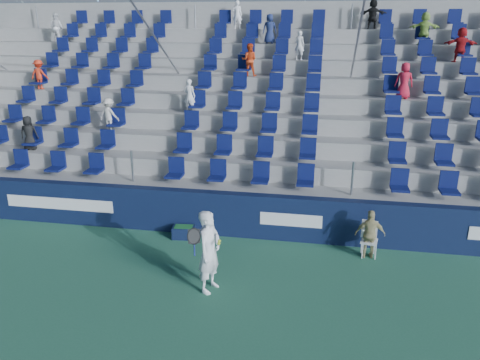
% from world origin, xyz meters
% --- Properties ---
extents(ground, '(70.00, 70.00, 0.00)m').
position_xyz_m(ground, '(0.00, 0.00, 0.00)').
color(ground, '#2E6C4E').
rests_on(ground, ground).
extents(sponsor_wall, '(24.00, 0.32, 1.20)m').
position_xyz_m(sponsor_wall, '(0.00, 3.15, 0.60)').
color(sponsor_wall, '#101A3A').
rests_on(sponsor_wall, ground).
extents(grandstand, '(24.00, 8.17, 6.63)m').
position_xyz_m(grandstand, '(-0.00, 8.24, 2.13)').
color(grandstand, '#989893').
rests_on(grandstand, ground).
extents(tennis_player, '(0.71, 0.76, 1.82)m').
position_xyz_m(tennis_player, '(-0.02, 0.39, 0.91)').
color(tennis_player, white).
rests_on(tennis_player, ground).
extents(line_judge_chair, '(0.45, 0.46, 0.88)m').
position_xyz_m(line_judge_chair, '(3.44, 2.64, 0.50)').
color(line_judge_chair, white).
rests_on(line_judge_chair, ground).
extents(line_judge, '(0.73, 0.33, 1.23)m').
position_xyz_m(line_judge, '(3.44, 2.50, 0.61)').
color(line_judge, tan).
rests_on(line_judge, ground).
extents(ball_bin, '(0.61, 0.43, 0.33)m').
position_xyz_m(ball_bin, '(-1.31, 2.75, 0.18)').
color(ball_bin, '#0F1837').
rests_on(ball_bin, ground).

